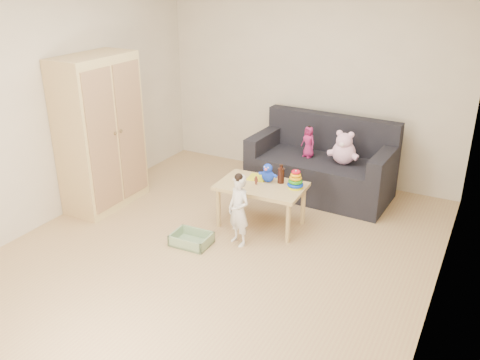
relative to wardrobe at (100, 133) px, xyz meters
The scene contains 13 objects.
room 1.81m from the wardrobe, ahead, with size 4.50×4.50×4.50m.
wardrobe is the anchor object (origin of this frame).
sofa 2.66m from the wardrobe, 33.42° to the left, with size 1.69×0.85×0.48m, color black.
play_table 2.01m from the wardrobe, 10.64° to the left, with size 0.92×0.58×0.48m, color tan.
storage_bin 1.68m from the wardrobe, 14.16° to the right, with size 0.39×0.29×0.12m, color gray, non-canonical shape.
toddler 1.92m from the wardrobe, ahead, with size 0.27×0.18×0.73m, color white.
pink_bear 2.81m from the wardrobe, 29.44° to the left, with size 0.29×0.25×0.34m, color #FFBBE1, non-canonical shape.
doll 2.44m from the wardrobe, 35.06° to the left, with size 0.19×0.13×0.37m, color #A81F5F.
ring_stacker 2.29m from the wardrobe, 11.23° to the left, with size 0.17×0.17×0.20m.
brown_bottle 2.11m from the wardrobe, 13.62° to the left, with size 0.07×0.07×0.21m.
blue_plush 1.97m from the wardrobe, 13.73° to the left, with size 0.17×0.14×0.21m, color #1C45FE, non-canonical shape.
wooden_figure 1.88m from the wardrobe, 10.16° to the left, with size 0.04×0.03×0.10m, color maroon, non-canonical shape.
yellow_book 1.86m from the wardrobe, 15.61° to the left, with size 0.19×0.19×0.01m, color yellow.
Camera 1 is at (2.24, -3.88, 2.63)m, focal length 38.00 mm.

